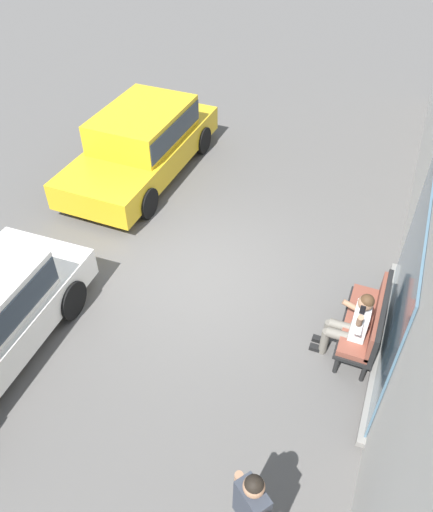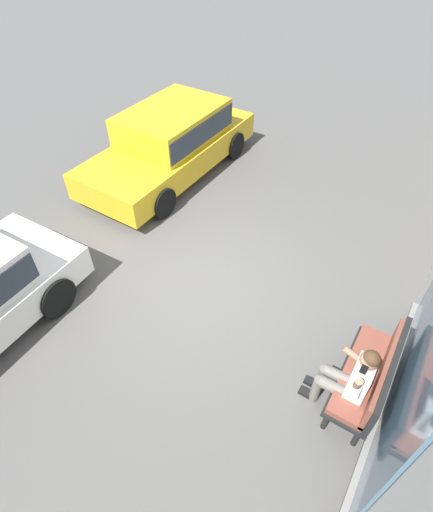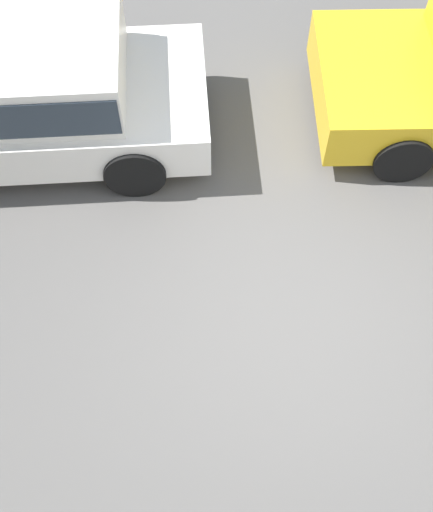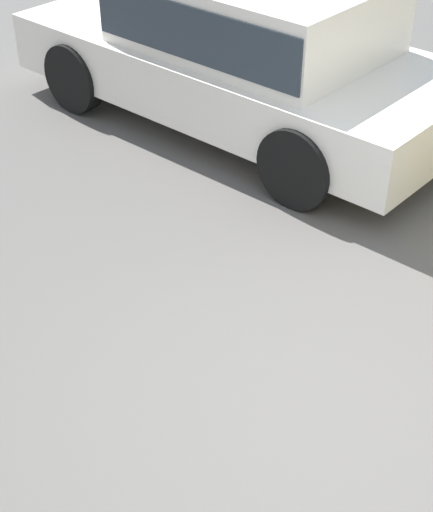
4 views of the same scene
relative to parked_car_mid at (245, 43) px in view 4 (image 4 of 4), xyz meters
The scene contains 2 objects.
ground_plane 3.80m from the parked_car_mid, 139.32° to the left, with size 60.00×60.00×0.00m, color #565451.
parked_car_mid is the anchor object (origin of this frame).
Camera 4 is at (-1.54, 2.60, 3.24)m, focal length 55.00 mm.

